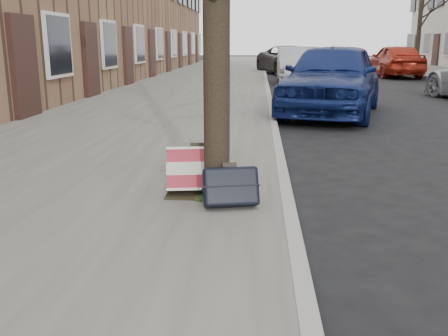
# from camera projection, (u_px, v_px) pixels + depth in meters

# --- Properties ---
(near_sidewalk) EXTENTS (5.00, 70.00, 0.12)m
(near_sidewalk) POSITION_uv_depth(u_px,v_px,m) (201.00, 84.00, 18.58)
(near_sidewalk) COLOR slate
(near_sidewalk) RESTS_ON ground
(dirt_patch) EXTENTS (0.85, 0.85, 0.02)m
(dirt_patch) POSITION_uv_depth(u_px,v_px,m) (213.00, 187.00, 5.11)
(dirt_patch) COLOR black
(dirt_patch) RESTS_ON near_sidewalk
(suitcase_red) EXTENTS (0.63, 0.41, 0.46)m
(suitcase_red) POSITION_uv_depth(u_px,v_px,m) (198.00, 170.00, 4.91)
(suitcase_red) COLOR maroon
(suitcase_red) RESTS_ON near_sidewalk
(suitcase_navy) EXTENTS (0.55, 0.39, 0.39)m
(suitcase_navy) POSITION_uv_depth(u_px,v_px,m) (231.00, 186.00, 4.48)
(suitcase_navy) COLOR black
(suitcase_navy) RESTS_ON near_sidewalk
(car_near_front) EXTENTS (3.08, 5.03, 1.60)m
(car_near_front) POSITION_uv_depth(u_px,v_px,m) (332.00, 78.00, 11.02)
(car_near_front) COLOR #101C53
(car_near_front) RESTS_ON ground
(car_near_mid) EXTENTS (1.52, 4.29, 1.41)m
(car_near_mid) POSITION_uv_depth(u_px,v_px,m) (297.00, 65.00, 19.39)
(car_near_mid) COLOR #A0A3A8
(car_near_mid) RESTS_ON ground
(car_near_back) EXTENTS (3.59, 5.50, 1.41)m
(car_near_back) POSITION_uv_depth(u_px,v_px,m) (290.00, 60.00, 25.28)
(car_near_back) COLOR #38383D
(car_near_back) RESTS_ON ground
(car_far_back) EXTENTS (1.95, 4.49, 1.51)m
(car_far_back) POSITION_uv_depth(u_px,v_px,m) (395.00, 60.00, 22.96)
(car_far_back) COLOR maroon
(car_far_back) RESTS_ON ground
(tree_far_c) EXTENTS (0.23, 0.23, 5.56)m
(tree_far_c) POSITION_uv_depth(u_px,v_px,m) (420.00, 17.00, 27.22)
(tree_far_c) COLOR black
(tree_far_c) RESTS_ON far_sidewalk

